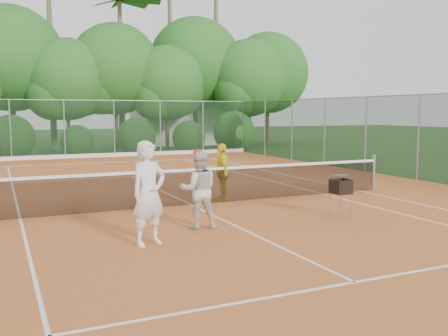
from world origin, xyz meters
The scene contains 14 objects.
ground centered at (0.00, 0.00, 0.00)m, with size 120.00×120.00×0.00m, color #214117.
clay_court centered at (0.00, 0.00, 0.01)m, with size 18.00×36.00×0.02m, color #BA602A.
club_building centered at (9.00, 24.00, 1.50)m, with size 8.00×5.00×3.00m, color beige.
tennis_net centered at (0.00, 0.00, 0.53)m, with size 11.97×0.10×1.10m.
player_white centered at (-2.07, -3.24, 0.97)m, with size 0.69×0.45×1.89m, color white.
player_center_grp centered at (-0.77, -2.40, 0.84)m, with size 0.92×0.79×1.65m.
player_yellow centered at (0.99, 0.33, 0.80)m, with size 0.91×0.38×1.56m, color yellow.
ball_hopper centered at (2.54, -2.78, 0.72)m, with size 0.38×0.38×0.88m.
stray_ball_a centered at (-3.41, 12.24, 0.05)m, with size 0.07×0.07×0.07m, color yellow.
stray_ball_b centered at (3.10, 13.25, 0.05)m, with size 0.07×0.07×0.07m, color #DDEB36.
stray_ball_c centered at (2.58, 11.24, 0.05)m, with size 0.07×0.07×0.07m, color gold.
court_markings centered at (0.00, 0.00, 0.02)m, with size 11.03×23.83×0.01m.
fence_back centered at (0.00, 15.00, 1.52)m, with size 18.07×0.07×3.00m.
tropical_treeline centered at (1.43, 20.22, 5.11)m, with size 32.10×8.49×15.03m.
Camera 1 is at (-4.52, -11.84, 2.43)m, focal length 40.00 mm.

